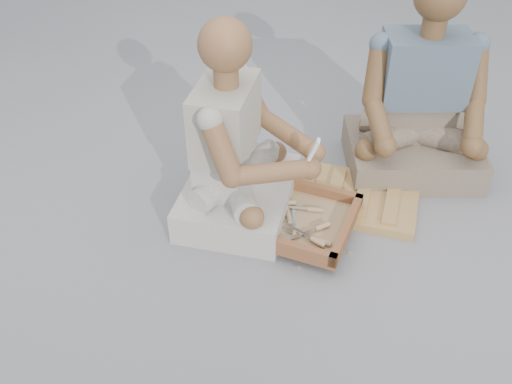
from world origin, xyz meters
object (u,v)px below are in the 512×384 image
at_px(tool_tray, 289,217).
at_px(companion, 419,110).
at_px(carved_panel, 349,197).
at_px(craftsman, 237,154).

distance_m(tool_tray, companion, 0.85).
bearing_deg(carved_panel, companion, 62.80).
height_order(craftsman, companion, companion).
xyz_separation_m(tool_tray, companion, (0.41, 0.70, 0.27)).
bearing_deg(tool_tray, companion, 59.92).
xyz_separation_m(craftsman, companion, (0.67, 0.67, 0.02)).
bearing_deg(tool_tray, carved_panel, 56.31).
distance_m(carved_panel, tool_tray, 0.36).
distance_m(carved_panel, companion, 0.55).
relative_size(carved_panel, tool_tray, 1.13).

